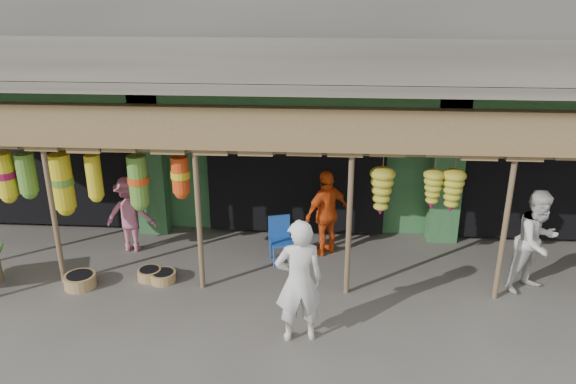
# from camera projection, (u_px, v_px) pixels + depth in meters

# --- Properties ---
(ground) EXTENTS (80.00, 80.00, 0.00)m
(ground) POSITION_uv_depth(u_px,v_px,m) (289.00, 284.00, 9.91)
(ground) COLOR #514C47
(ground) RESTS_ON ground
(building) EXTENTS (16.40, 6.80, 7.00)m
(building) POSITION_uv_depth(u_px,v_px,m) (303.00, 55.00, 13.25)
(building) COLOR gray
(building) RESTS_ON ground
(awning) EXTENTS (14.00, 2.70, 2.79)m
(awning) POSITION_uv_depth(u_px,v_px,m) (282.00, 131.00, 9.75)
(awning) COLOR brown
(awning) RESTS_ON ground
(blue_chair) EXTENTS (0.52, 0.52, 0.87)m
(blue_chair) POSITION_uv_depth(u_px,v_px,m) (280.00, 236.00, 10.61)
(blue_chair) COLOR #1B4EB3
(blue_chair) RESTS_ON ground
(basket_left) EXTENTS (0.60, 0.60, 0.23)m
(basket_left) POSITION_uv_depth(u_px,v_px,m) (80.00, 281.00, 9.79)
(basket_left) COLOR olive
(basket_left) RESTS_ON ground
(basket_mid) EXTENTS (0.61, 0.61, 0.18)m
(basket_mid) POSITION_uv_depth(u_px,v_px,m) (163.00, 277.00, 9.98)
(basket_mid) COLOR olive
(basket_mid) RESTS_ON ground
(basket_right) EXTENTS (0.43, 0.43, 0.19)m
(basket_right) POSITION_uv_depth(u_px,v_px,m) (150.00, 274.00, 10.05)
(basket_right) COLOR #A7804D
(basket_right) RESTS_ON ground
(person_front) EXTENTS (0.78, 0.59, 1.93)m
(person_front) POSITION_uv_depth(u_px,v_px,m) (299.00, 281.00, 8.09)
(person_front) COLOR silver
(person_front) RESTS_ON ground
(person_right) EXTENTS (1.11, 1.04, 1.82)m
(person_right) POSITION_uv_depth(u_px,v_px,m) (537.00, 242.00, 9.44)
(person_right) COLOR silver
(person_right) RESTS_ON ground
(person_vendor) EXTENTS (1.03, 0.96, 1.70)m
(person_vendor) POSITION_uv_depth(u_px,v_px,m) (327.00, 213.00, 10.75)
(person_vendor) COLOR #EE5416
(person_vendor) RESTS_ON ground
(person_shopper) EXTENTS (0.99, 0.58, 1.52)m
(person_shopper) POSITION_uv_depth(u_px,v_px,m) (130.00, 214.00, 10.92)
(person_shopper) COLOR #C36781
(person_shopper) RESTS_ON ground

